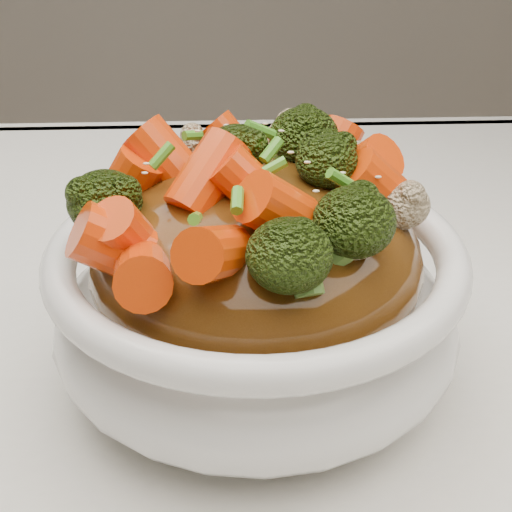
{
  "coord_description": "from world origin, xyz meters",
  "views": [
    {
      "loc": [
        -0.02,
        -0.34,
        1.02
      ],
      "look_at": [
        -0.01,
        0.01,
        0.82
      ],
      "focal_mm": 55.0,
      "sensor_mm": 36.0,
      "label": 1
    }
  ],
  "objects": [
    {
      "name": "tablecloth",
      "position": [
        0.0,
        0.0,
        0.73
      ],
      "size": [
        1.2,
        0.8,
        0.04
      ],
      "primitive_type": "cube",
      "color": "silver",
      "rests_on": "dining_table"
    },
    {
      "name": "sesame_seeds",
      "position": [
        -0.01,
        0.01,
        0.88
      ],
      "size": [
        0.16,
        0.16,
        0.01
      ],
      "primitive_type": null,
      "rotation": [
        0.0,
        0.0,
        -0.02
      ],
      "color": "beige",
      "rests_on": "sauce_base"
    },
    {
      "name": "scallions",
      "position": [
        -0.01,
        0.01,
        0.88
      ],
      "size": [
        0.13,
        0.13,
        0.02
      ],
      "primitive_type": null,
      "rotation": [
        0.0,
        0.0,
        -0.02
      ],
      "color": "#439121",
      "rests_on": "sauce_base"
    },
    {
      "name": "carrots",
      "position": [
        -0.01,
        0.01,
        0.88
      ],
      "size": [
        0.17,
        0.17,
        0.05
      ],
      "primitive_type": null,
      "rotation": [
        0.0,
        0.0,
        -0.02
      ],
      "color": "#E23E07",
      "rests_on": "sauce_base"
    },
    {
      "name": "cauliflower",
      "position": [
        -0.01,
        0.01,
        0.88
      ],
      "size": [
        0.17,
        0.17,
        0.04
      ],
      "primitive_type": null,
      "rotation": [
        0.0,
        0.0,
        -0.02
      ],
      "color": "tan",
      "rests_on": "sauce_base"
    },
    {
      "name": "broccoli",
      "position": [
        -0.01,
        0.01,
        0.88
      ],
      "size": [
        0.17,
        0.17,
        0.04
      ],
      "primitive_type": null,
      "rotation": [
        0.0,
        0.0,
        -0.02
      ],
      "color": "black",
      "rests_on": "sauce_base"
    },
    {
      "name": "bowl",
      "position": [
        -0.01,
        0.01,
        0.79
      ],
      "size": [
        0.22,
        0.22,
        0.08
      ],
      "primitive_type": null,
      "rotation": [
        0.0,
        0.0,
        -0.02
      ],
      "color": "white",
      "rests_on": "tablecloth"
    },
    {
      "name": "sauce_base",
      "position": [
        -0.01,
        0.01,
        0.82
      ],
      "size": [
        0.17,
        0.17,
        0.09
      ],
      "primitive_type": "ellipsoid",
      "rotation": [
        0.0,
        0.0,
        -0.02
      ],
      "color": "#4C2B0D",
      "rests_on": "bowl"
    }
  ]
}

